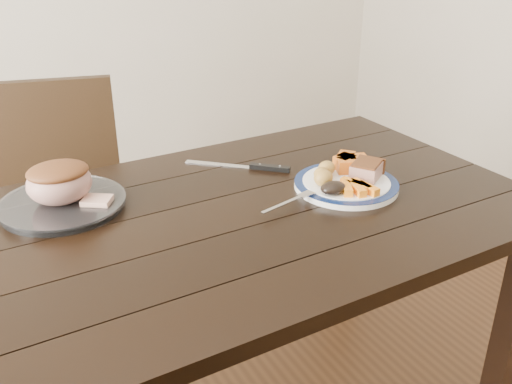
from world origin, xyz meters
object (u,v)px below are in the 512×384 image
dining_table (225,246)px  pork_slice (367,170)px  roast_joint (59,183)px  fork (292,201)px  chair_far (62,203)px  carving_knife (257,167)px  serving_platter (63,205)px  dinner_plate (346,185)px

dining_table → pork_slice: bearing=-3.5°
pork_slice → roast_joint: bearing=162.0°
roast_joint → fork: bearing=-28.6°
chair_far → roast_joint: 0.59m
carving_knife → pork_slice: bearing=-5.4°
chair_far → pork_slice: chair_far is taller
serving_platter → fork: bearing=-28.6°
fork → dining_table: bearing=148.1°
dining_table → pork_slice: size_ratio=17.92×
dining_table → dinner_plate: dinner_plate is taller
dinner_plate → pork_slice: 0.07m
dinner_plate → carving_knife: dinner_plate is taller
dinner_plate → pork_slice: size_ratio=3.13×
carving_knife → dining_table: bearing=-92.1°
dinner_plate → roast_joint: roast_joint is taller
pork_slice → dinner_plate: bearing=175.2°
dining_table → dinner_plate: size_ratio=5.72×
chair_far → dinner_plate: chair_far is taller
serving_platter → roast_joint: 0.06m
dinner_plate → fork: (-0.20, -0.03, 0.01)m
chair_far → pork_slice: 1.07m
serving_platter → dining_table: bearing=-33.0°
pork_slice → carving_knife: bearing=132.2°
pork_slice → roast_joint: roast_joint is taller
pork_slice → fork: pork_slice is taller
dinner_plate → chair_far: bearing=130.2°
fork → roast_joint: (-0.51, 0.28, 0.05)m
dining_table → dinner_plate: 0.37m
dining_table → roast_joint: size_ratio=10.10×
serving_platter → fork: (0.51, -0.28, 0.01)m
fork → pork_slice: bearing=-7.6°
pork_slice → fork: size_ratio=0.51×
chair_far → serving_platter: chair_far is taller
dining_table → fork: (0.16, -0.05, 0.11)m
roast_joint → dining_table: bearing=-33.0°
carving_knife → chair_far: bearing=175.3°
chair_far → fork: (0.44, -0.79, 0.25)m
dining_table → chair_far: bearing=110.7°
dinner_plate → carving_knife: size_ratio=1.13×
dining_table → dinner_plate: bearing=-3.2°
chair_far → serving_platter: (-0.07, -0.51, 0.23)m
fork → carving_knife: size_ratio=0.71×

